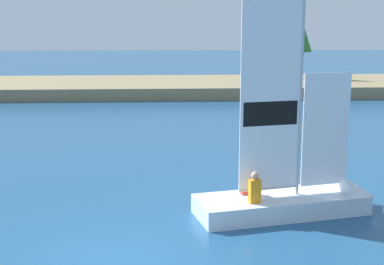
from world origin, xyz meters
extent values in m
plane|color=navy|center=(0.00, 0.00, 0.00)|extent=(200.00, 200.00, 0.00)
cube|color=#897A56|center=(0.00, 29.55, 0.41)|extent=(80.00, 10.10, 0.82)
cylinder|color=brown|center=(11.52, 31.20, 1.85)|extent=(0.28, 0.28, 2.06)
cone|color=#286B2D|center=(11.52, 31.20, 4.59)|extent=(2.31, 2.31, 3.42)
cube|color=silver|center=(4.09, 2.81, 0.25)|extent=(4.68, 2.47, 0.49)
cone|color=silver|center=(6.27, 3.29, 0.25)|extent=(1.39, 1.60, 1.39)
cylinder|color=#B7B7BC|center=(4.53, 2.90, 3.35)|extent=(0.08, 0.08, 5.72)
cube|color=white|center=(3.73, 2.73, 3.29)|extent=(1.60, 0.38, 5.09)
cube|color=black|center=(3.73, 2.73, 2.68)|extent=(1.44, 0.35, 0.61)
cube|color=white|center=(5.28, 3.07, 2.18)|extent=(1.31, 0.32, 2.98)
cylinder|color=#B7B7BC|center=(3.73, 2.73, 0.71)|extent=(1.60, 0.41, 0.06)
cube|color=orange|center=(3.30, 2.28, 0.79)|extent=(0.32, 0.26, 0.59)
sphere|color=tan|center=(3.30, 2.28, 1.19)|extent=(0.20, 0.20, 0.20)
cube|color=red|center=(3.21, 2.96, 0.72)|extent=(0.32, 0.26, 0.46)
sphere|color=tan|center=(3.21, 2.96, 1.06)|extent=(0.20, 0.20, 0.20)
camera|label=1|loc=(1.01, -10.47, 4.83)|focal=50.32mm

